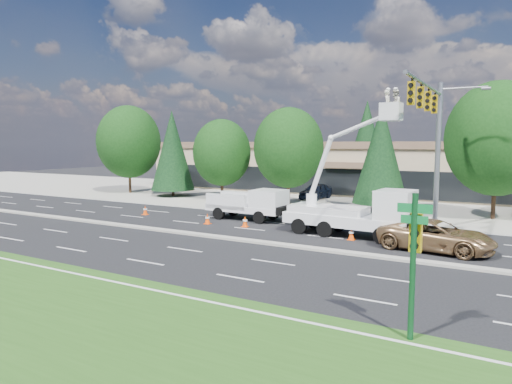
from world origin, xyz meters
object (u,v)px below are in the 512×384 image
Objects in this scene: utility_pickup at (252,207)px; minivan at (436,236)px; bucket_truck at (360,206)px; street_sign_pole at (414,251)px; signal_mast at (434,130)px.

utility_pickup is 13.01m from minivan.
bucket_truck reaches higher than utility_pickup.
minivan is (-1.01, 11.20, -1.68)m from street_sign_pole.
bucket_truck reaches higher than minivan.
bucket_truck is at bearing 112.86° from street_sign_pole.
signal_mast is 1.23× the size of bucket_truck.
signal_mast is 6.85m from minivan.
street_sign_pole is 0.48× the size of bucket_truck.
utility_pickup is at bearing 132.93° from street_sign_pole.
utility_pickup is 8.58m from bucket_truck.
signal_mast is 15.99m from street_sign_pole.
street_sign_pole is 0.70× the size of utility_pickup.
bucket_truck is at bearing -12.74° from utility_pickup.
utility_pickup is at bearing 81.77° from minivan.
street_sign_pole is at bearing -82.73° from signal_mast.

